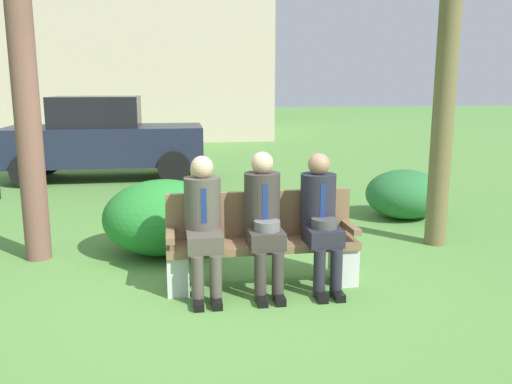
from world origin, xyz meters
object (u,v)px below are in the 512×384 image
(seated_man_right, at_px, (320,214))
(shrub_mid_lawn, at_px, (405,194))
(park_bench, at_px, (262,243))
(seated_man_left, at_px, (204,218))
(parked_car_near, at_px, (104,138))
(shrub_near_bench, at_px, (163,217))
(seated_man_middle, at_px, (264,215))

(seated_man_right, distance_m, shrub_mid_lawn, 3.11)
(park_bench, height_order, seated_man_left, seated_man_left)
(shrub_mid_lawn, xyz_separation_m, parked_car_near, (-4.68, 4.08, 0.48))
(shrub_mid_lawn, relative_size, parked_car_near, 0.29)
(shrub_mid_lawn, bearing_deg, shrub_near_bench, -162.11)
(shrub_mid_lawn, bearing_deg, parked_car_near, 138.87)
(seated_man_middle, height_order, shrub_mid_lawn, seated_man_middle)
(shrub_mid_lawn, distance_m, parked_car_near, 6.23)
(park_bench, distance_m, seated_man_right, 0.63)
(park_bench, xyz_separation_m, parked_car_near, (-2.18, 6.34, 0.42))
(park_bench, xyz_separation_m, seated_man_right, (0.54, -0.13, 0.30))
(seated_man_left, relative_size, seated_man_middle, 0.98)
(seated_man_middle, bearing_deg, park_bench, 88.92)
(seated_man_right, xyz_separation_m, shrub_near_bench, (-1.49, 1.28, -0.29))
(seated_man_left, bearing_deg, shrub_near_bench, 106.77)
(seated_man_left, height_order, seated_man_middle, seated_man_middle)
(seated_man_left, relative_size, parked_car_near, 0.33)
(seated_man_middle, distance_m, parked_car_near, 6.83)
(shrub_near_bench, relative_size, shrub_mid_lawn, 1.21)
(park_bench, height_order, parked_car_near, parked_car_near)
(seated_man_middle, relative_size, seated_man_right, 1.02)
(shrub_near_bench, relative_size, parked_car_near, 0.35)
(park_bench, distance_m, seated_man_left, 0.65)
(park_bench, bearing_deg, shrub_mid_lawn, 42.12)
(seated_man_middle, bearing_deg, seated_man_left, 179.69)
(shrub_near_bench, bearing_deg, seated_man_left, -73.23)
(shrub_mid_lawn, bearing_deg, park_bench, -137.88)
(park_bench, xyz_separation_m, seated_man_left, (-0.56, -0.13, 0.30))
(shrub_mid_lawn, bearing_deg, seated_man_left, -142.08)
(shrub_near_bench, bearing_deg, shrub_mid_lawn, 17.89)
(seated_man_left, xyz_separation_m, shrub_mid_lawn, (3.06, 2.39, -0.36))
(seated_man_right, relative_size, shrub_mid_lawn, 1.13)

